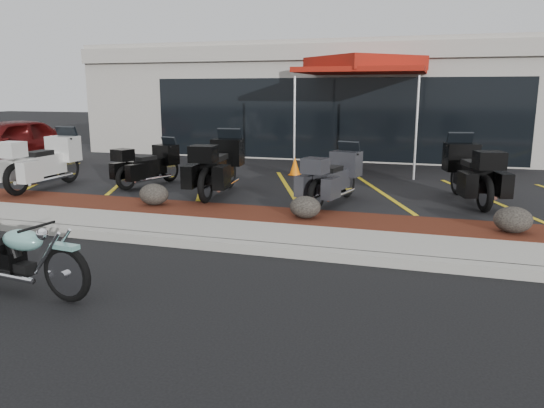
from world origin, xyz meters
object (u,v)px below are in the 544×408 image
(parked_car, at_px, (3,144))
(touring_white, at_px, (68,155))
(hero_cruiser, at_px, (66,265))
(traffic_cone, at_px, (295,166))
(popup_canopy, at_px, (364,67))

(parked_car, bearing_deg, touring_white, -14.37)
(hero_cruiser, height_order, traffic_cone, hero_cruiser)
(hero_cruiser, bearing_deg, popup_canopy, 87.19)
(hero_cruiser, xyz_separation_m, parked_car, (-7.90, 7.41, 0.45))
(touring_white, distance_m, popup_canopy, 8.36)
(traffic_cone, xyz_separation_m, popup_canopy, (1.53, 1.77, 2.66))
(parked_car, height_order, traffic_cone, parked_car)
(traffic_cone, bearing_deg, touring_white, -150.47)
(hero_cruiser, relative_size, traffic_cone, 5.19)
(parked_car, relative_size, popup_canopy, 1.23)
(touring_white, distance_m, parked_car, 3.40)
(hero_cruiser, height_order, parked_car, parked_car)
(touring_white, bearing_deg, parked_car, 68.52)
(touring_white, bearing_deg, traffic_cone, -60.49)
(touring_white, height_order, traffic_cone, touring_white)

